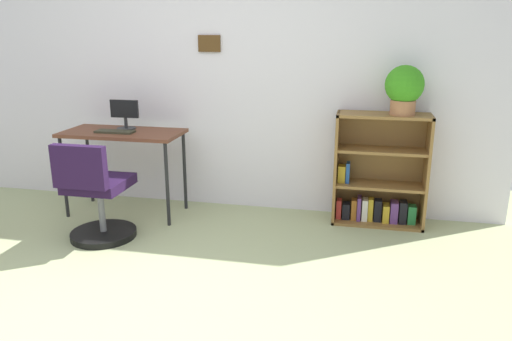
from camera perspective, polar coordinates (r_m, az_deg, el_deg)
ground_plane at (r=3.01m, az=-16.83°, el=-17.11°), size 6.24×6.24×0.00m
wall_back at (r=4.55m, az=-4.92°, el=10.29°), size 5.20×0.12×2.32m
desk at (r=4.47m, az=-15.25°, el=3.57°), size 1.05×0.50×0.76m
monitor at (r=4.52m, az=-15.03°, el=6.33°), size 0.26×0.17×0.26m
keyboard at (r=4.41m, az=-16.13°, el=4.38°), size 0.34×0.12×0.02m
office_chair at (r=4.02m, az=-18.11°, el=-3.10°), size 0.52×0.55×0.82m
bookshelf_low at (r=4.31m, az=14.11°, el=-0.58°), size 0.76×0.30×0.95m
potted_plant_on_shelf at (r=4.11m, az=16.90°, el=9.21°), size 0.31×0.31×0.40m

